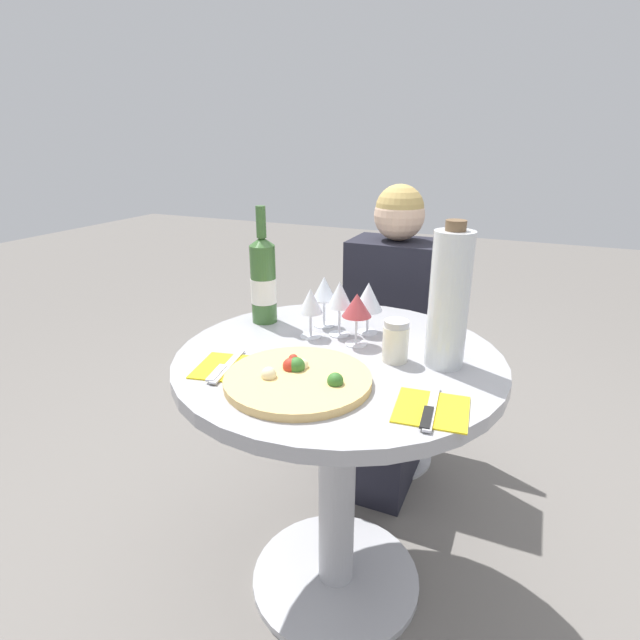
{
  "coord_description": "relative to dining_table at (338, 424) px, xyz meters",
  "views": [
    {
      "loc": [
        0.44,
        -1.11,
        1.31
      ],
      "look_at": [
        -0.04,
        -0.03,
        0.88
      ],
      "focal_mm": 28.0,
      "sensor_mm": 36.0,
      "label": 1
    }
  ],
  "objects": [
    {
      "name": "tall_carafe",
      "position": [
        0.26,
        0.05,
        0.38
      ],
      "size": [
        0.1,
        0.1,
        0.36
      ],
      "color": "silver",
      "rests_on": "dining_table"
    },
    {
      "name": "seated_diner",
      "position": [
        -0.04,
        0.62,
        -0.05
      ],
      "size": [
        0.35,
        0.47,
        1.15
      ],
      "rotation": [
        0.0,
        0.0,
        3.14
      ],
      "color": "black",
      "rests_on": "ground_plane"
    },
    {
      "name": "sugar_shaker",
      "position": [
        0.14,
        0.02,
        0.26
      ],
      "size": [
        0.07,
        0.07,
        0.11
      ],
      "color": "silver",
      "rests_on": "dining_table"
    },
    {
      "name": "wine_bottle",
      "position": [
        -0.3,
        0.14,
        0.34
      ],
      "size": [
        0.08,
        0.08,
        0.35
      ],
      "color": "#38602D",
      "rests_on": "dining_table"
    },
    {
      "name": "wine_glass_front_left",
      "position": [
        -0.12,
        0.08,
        0.31
      ],
      "size": [
        0.07,
        0.07,
        0.14
      ],
      "color": "silver",
      "rests_on": "dining_table"
    },
    {
      "name": "ground_plane",
      "position": [
        0.0,
        0.0,
        -0.57
      ],
      "size": [
        12.0,
        12.0,
        0.0
      ],
      "primitive_type": "plane",
      "color": "slate",
      "rests_on": "ground"
    },
    {
      "name": "place_setting_right",
      "position": [
        0.28,
        -0.19,
        0.21
      ],
      "size": [
        0.16,
        0.19,
        0.01
      ],
      "color": "yellow",
      "rests_on": "dining_table"
    },
    {
      "name": "chair_behind_diner",
      "position": [
        -0.04,
        0.77,
        -0.14
      ],
      "size": [
        0.43,
        0.43,
        0.89
      ],
      "rotation": [
        0.0,
        0.0,
        3.14
      ],
      "color": "#ADADB2",
      "rests_on": "ground_plane"
    },
    {
      "name": "wine_glass_back_right",
      "position": [
        0.02,
        0.18,
        0.32
      ],
      "size": [
        0.08,
        0.08,
        0.15
      ],
      "color": "silver",
      "rests_on": "dining_table"
    },
    {
      "name": "wine_glass_front_right",
      "position": [
        0.02,
        0.08,
        0.32
      ],
      "size": [
        0.08,
        0.08,
        0.15
      ],
      "color": "silver",
      "rests_on": "dining_table"
    },
    {
      "name": "place_setting_left",
      "position": [
        -0.22,
        -0.19,
        0.21
      ],
      "size": [
        0.18,
        0.19,
        0.01
      ],
      "color": "yellow",
      "rests_on": "dining_table"
    },
    {
      "name": "dining_table",
      "position": [
        0.0,
        0.0,
        0.0
      ],
      "size": [
        0.85,
        0.85,
        0.78
      ],
      "color": "#B2B2B7",
      "rests_on": "ground_plane"
    },
    {
      "name": "wine_glass_center",
      "position": [
        -0.05,
        0.13,
        0.33
      ],
      "size": [
        0.07,
        0.07,
        0.16
      ],
      "color": "silver",
      "rests_on": "dining_table"
    },
    {
      "name": "wine_glass_back_left",
      "position": [
        -0.12,
        0.18,
        0.33
      ],
      "size": [
        0.07,
        0.07,
        0.15
      ],
      "color": "silver",
      "rests_on": "dining_table"
    },
    {
      "name": "pizza_large",
      "position": [
        -0.03,
        -0.19,
        0.22
      ],
      "size": [
        0.34,
        0.34,
        0.05
      ],
      "color": "#DBB26B",
      "rests_on": "dining_table"
    }
  ]
}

